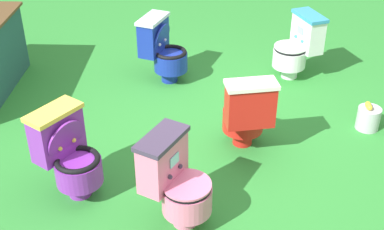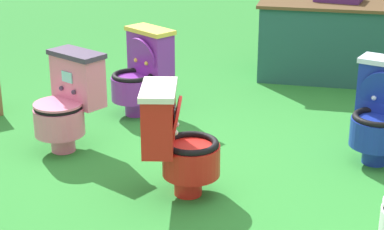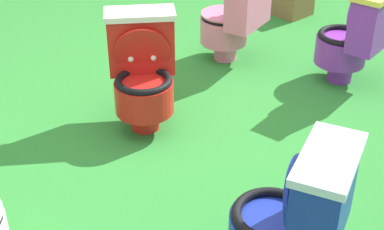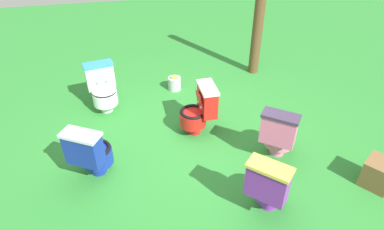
{
  "view_description": "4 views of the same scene",
  "coord_description": "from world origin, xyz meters",
  "px_view_note": "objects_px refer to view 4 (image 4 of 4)",
  "views": [
    {
      "loc": [
        -3.94,
        0.74,
        2.75
      ],
      "look_at": [
        -0.19,
        0.2,
        0.4
      ],
      "focal_mm": 48.54,
      "sensor_mm": 36.0,
      "label": 1
    },
    {
      "loc": [
        0.07,
        -4.04,
        1.95
      ],
      "look_at": [
        -0.09,
        -0.09,
        0.47
      ],
      "focal_mm": 60.78,
      "sensor_mm": 36.0,
      "label": 2
    },
    {
      "loc": [
        3.0,
        -0.29,
        1.98
      ],
      "look_at": [
        0.35,
        -0.03,
        0.35
      ],
      "focal_mm": 53.07,
      "sensor_mm": 36.0,
      "label": 3
    },
    {
      "loc": [
        0.71,
        3.42,
        2.95
      ],
      "look_at": [
        -0.04,
        -0.13,
        0.41
      ],
      "focal_mm": 31.45,
      "sensor_mm": 36.0,
      "label": 4
    }
  ],
  "objects_px": {
    "toilet_white": "(103,88)",
    "lemon_bucket": "(174,83)",
    "toilet_purple": "(270,185)",
    "toilet_blue": "(91,152)",
    "toilet_pink": "(279,134)",
    "wooden_post": "(259,15)",
    "toilet_red": "(199,110)",
    "small_crate": "(378,173)"
  },
  "relations": [
    {
      "from": "toilet_white",
      "to": "lemon_bucket",
      "type": "relative_size",
      "value": 2.63
    },
    {
      "from": "toilet_pink",
      "to": "lemon_bucket",
      "type": "bearing_deg",
      "value": 154.57
    },
    {
      "from": "wooden_post",
      "to": "small_crate",
      "type": "distance_m",
      "value": 3.16
    },
    {
      "from": "toilet_purple",
      "to": "toilet_pink",
      "type": "bearing_deg",
      "value": 104.39
    },
    {
      "from": "toilet_pink",
      "to": "small_crate",
      "type": "height_order",
      "value": "toilet_pink"
    },
    {
      "from": "toilet_blue",
      "to": "lemon_bucket",
      "type": "relative_size",
      "value": 2.63
    },
    {
      "from": "toilet_blue",
      "to": "toilet_white",
      "type": "bearing_deg",
      "value": 115.61
    },
    {
      "from": "toilet_white",
      "to": "wooden_post",
      "type": "bearing_deg",
      "value": -177.34
    },
    {
      "from": "toilet_purple",
      "to": "lemon_bucket",
      "type": "distance_m",
      "value": 2.81
    },
    {
      "from": "toilet_blue",
      "to": "toilet_pink",
      "type": "xyz_separation_m",
      "value": [
        -2.27,
        0.12,
        -0.0
      ]
    },
    {
      "from": "toilet_red",
      "to": "small_crate",
      "type": "relative_size",
      "value": 2.16
    },
    {
      "from": "toilet_white",
      "to": "wooden_post",
      "type": "relative_size",
      "value": 0.34
    },
    {
      "from": "toilet_red",
      "to": "lemon_bucket",
      "type": "xyz_separation_m",
      "value": [
        0.14,
        -1.24,
        -0.26
      ]
    },
    {
      "from": "toilet_blue",
      "to": "toilet_white",
      "type": "xyz_separation_m",
      "value": [
        -0.12,
        -1.49,
        -0.0
      ]
    },
    {
      "from": "toilet_purple",
      "to": "lemon_bucket",
      "type": "xyz_separation_m",
      "value": [
        0.54,
        -2.75,
        -0.26
      ]
    },
    {
      "from": "toilet_pink",
      "to": "wooden_post",
      "type": "height_order",
      "value": "wooden_post"
    },
    {
      "from": "wooden_post",
      "to": "toilet_purple",
      "type": "bearing_deg",
      "value": 71.94
    },
    {
      "from": "toilet_pink",
      "to": "toilet_purple",
      "type": "height_order",
      "value": "same"
    },
    {
      "from": "toilet_blue",
      "to": "toilet_pink",
      "type": "relative_size",
      "value": 1.0
    },
    {
      "from": "toilet_blue",
      "to": "lemon_bucket",
      "type": "xyz_separation_m",
      "value": [
        -1.28,
        -1.84,
        -0.26
      ]
    },
    {
      "from": "lemon_bucket",
      "to": "toilet_white",
      "type": "bearing_deg",
      "value": 16.93
    },
    {
      "from": "toilet_blue",
      "to": "lemon_bucket",
      "type": "distance_m",
      "value": 2.26
    },
    {
      "from": "wooden_post",
      "to": "lemon_bucket",
      "type": "bearing_deg",
      "value": 12.46
    },
    {
      "from": "toilet_white",
      "to": "lemon_bucket",
      "type": "height_order",
      "value": "toilet_white"
    },
    {
      "from": "toilet_red",
      "to": "small_crate",
      "type": "xyz_separation_m",
      "value": [
        -1.8,
        1.42,
        -0.21
      ]
    },
    {
      "from": "toilet_red",
      "to": "wooden_post",
      "type": "bearing_deg",
      "value": -42.28
    },
    {
      "from": "toilet_pink",
      "to": "toilet_purple",
      "type": "relative_size",
      "value": 1.0
    },
    {
      "from": "toilet_white",
      "to": "lemon_bucket",
      "type": "distance_m",
      "value": 1.23
    },
    {
      "from": "wooden_post",
      "to": "lemon_bucket",
      "type": "height_order",
      "value": "wooden_post"
    },
    {
      "from": "toilet_blue",
      "to": "lemon_bucket",
      "type": "bearing_deg",
      "value": 85.6
    },
    {
      "from": "wooden_post",
      "to": "small_crate",
      "type": "xyz_separation_m",
      "value": [
        -0.4,
        3.0,
        -0.91
      ]
    },
    {
      "from": "toilet_pink",
      "to": "wooden_post",
      "type": "distance_m",
      "value": 2.47
    },
    {
      "from": "toilet_red",
      "to": "toilet_purple",
      "type": "xyz_separation_m",
      "value": [
        -0.39,
        1.51,
        0.0
      ]
    },
    {
      "from": "toilet_blue",
      "to": "wooden_post",
      "type": "distance_m",
      "value": 3.64
    },
    {
      "from": "toilet_red",
      "to": "toilet_pink",
      "type": "bearing_deg",
      "value": -131.15
    },
    {
      "from": "small_crate",
      "to": "toilet_white",
      "type": "bearing_deg",
      "value": -36.72
    },
    {
      "from": "toilet_blue",
      "to": "toilet_white",
      "type": "distance_m",
      "value": 1.5
    },
    {
      "from": "toilet_red",
      "to": "lemon_bucket",
      "type": "height_order",
      "value": "toilet_red"
    },
    {
      "from": "toilet_red",
      "to": "toilet_white",
      "type": "height_order",
      "value": "same"
    },
    {
      "from": "toilet_blue",
      "to": "toilet_pink",
      "type": "distance_m",
      "value": 2.27
    },
    {
      "from": "toilet_white",
      "to": "wooden_post",
      "type": "height_order",
      "value": "wooden_post"
    },
    {
      "from": "toilet_pink",
      "to": "toilet_purple",
      "type": "distance_m",
      "value": 0.91
    }
  ]
}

